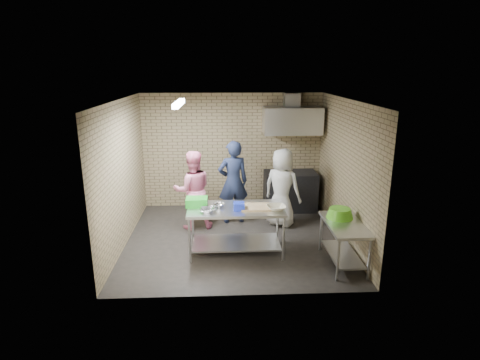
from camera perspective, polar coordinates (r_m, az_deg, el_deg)
The scene contains 25 objects.
floor at distance 7.86m, azimuth -0.67°, elevation -8.50°, with size 4.20×4.20×0.00m, color black.
ceiling at distance 7.17m, azimuth -0.74°, elevation 11.53°, with size 4.20×4.20×0.00m, color black.
back_wall at distance 9.35m, azimuth -1.12°, elevation 4.23°, with size 4.20×0.06×2.70m, color #927C5B.
front_wall at distance 5.50m, azimuth 0.02°, elevation -4.36°, with size 4.20×0.06×2.70m, color #927C5B.
left_wall at distance 7.63m, azimuth -16.67°, elevation 0.82°, with size 0.06×4.00×2.70m, color #927C5B.
right_wall at distance 7.76m, azimuth 15.00°, elevation 1.20°, with size 0.06×4.00×2.70m, color #927C5B.
prep_table at distance 7.18m, azimuth -0.58°, elevation -7.23°, with size 1.71×0.86×0.86m, color silver.
side_counter at distance 7.00m, azimuth 14.72°, elevation -8.89°, with size 0.60×1.20×0.75m, color silver.
stove at distance 9.37m, azimuth 7.25°, elevation -1.56°, with size 1.20×0.70×0.90m, color black.
range_hood at distance 9.06m, azimuth 7.56°, elevation 8.53°, with size 1.30×0.60×0.60m, color silver.
hood_duct at distance 9.16m, azimuth 7.50°, elevation 11.44°, with size 0.35×0.30×0.30m, color #A5A8AD.
wall_shelf at distance 9.33m, azimuth 9.15°, elevation 7.56°, with size 0.80×0.20×0.04m, color #3F2B19.
fluorescent_fixture at distance 7.21m, azimuth -8.85°, elevation 10.89°, with size 0.10×1.25×0.08m, color white.
green_crate at distance 7.12m, azimuth -6.27°, elevation -3.17°, with size 0.38×0.29×0.15m, color green.
blue_tub at distance 6.91m, azimuth -0.14°, elevation -3.81°, with size 0.19×0.19×0.12m, color #182DB7.
cutting_board at distance 7.02m, azimuth 2.28°, elevation -3.91°, with size 0.52×0.40×0.03m, color tan.
mixing_bowl_a at distance 6.82m, azimuth -4.74°, elevation -4.39°, with size 0.27×0.27×0.07m, color silver.
mixing_bowl_b at distance 7.05m, azimuth -3.05°, elevation -3.67°, with size 0.20×0.20×0.06m, color silver.
ceramic_bowl at distance 6.92m, azimuth 5.27°, elevation -4.02°, with size 0.33×0.33×0.08m, color beige.
green_basin at distance 7.04m, azimuth 14.24°, elevation -4.65°, with size 0.46×0.46×0.17m, color #59C626, non-canonical shape.
bottle_red at distance 9.26m, azimuth 7.65°, elevation 8.25°, with size 0.07×0.07×0.18m, color #B22619.
bottle_green at distance 9.35m, azimuth 10.09°, elevation 8.12°, with size 0.06×0.06×0.15m, color green.
man_navy at distance 8.41m, azimuth -1.01°, elevation -0.31°, with size 0.65×0.43×1.79m, color #151934.
woman_pink at distance 8.17m, azimuth -6.84°, elevation -1.47°, with size 0.80×0.62×1.64m, color pink.
woman_white at distance 8.31m, azimuth 6.10°, elevation -1.09°, with size 0.81×0.53×1.66m, color silver.
Camera 1 is at (-0.24, -7.14, 3.27)m, focal length 29.50 mm.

